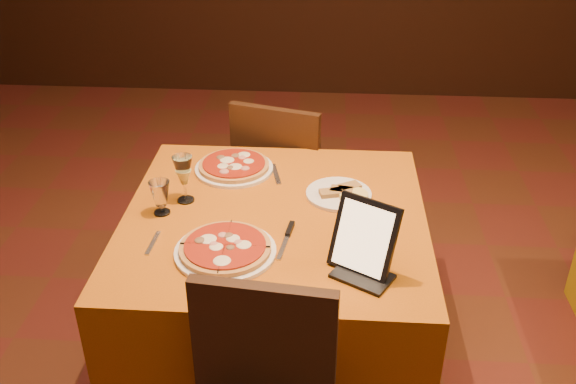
# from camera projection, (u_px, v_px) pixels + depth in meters

# --- Properties ---
(main_table) EXTENTS (1.10, 1.10, 0.75)m
(main_table) POSITION_uv_depth(u_px,v_px,m) (276.00, 295.00, 2.52)
(main_table) COLOR #B4590B
(main_table) RESTS_ON floor
(chair_main_far) EXTENTS (0.48, 0.48, 0.91)m
(chair_main_far) POSITION_uv_depth(u_px,v_px,m) (289.00, 180.00, 3.17)
(chair_main_far) COLOR black
(chair_main_far) RESTS_ON floor
(pizza_near) EXTENTS (0.34, 0.34, 0.03)m
(pizza_near) POSITION_uv_depth(u_px,v_px,m) (225.00, 249.00, 2.12)
(pizza_near) COLOR white
(pizza_near) RESTS_ON main_table
(pizza_far) EXTENTS (0.32, 0.32, 0.03)m
(pizza_far) POSITION_uv_depth(u_px,v_px,m) (234.00, 167.00, 2.63)
(pizza_far) COLOR white
(pizza_far) RESTS_ON main_table
(cutlet_dish) EXTENTS (0.25, 0.25, 0.03)m
(cutlet_dish) POSITION_uv_depth(u_px,v_px,m) (339.00, 193.00, 2.45)
(cutlet_dish) COLOR white
(cutlet_dish) RESTS_ON main_table
(wine_glass) EXTENTS (0.08, 0.08, 0.19)m
(wine_glass) POSITION_uv_depth(u_px,v_px,m) (184.00, 179.00, 2.38)
(wine_glass) COLOR #E4E783
(wine_glass) RESTS_ON main_table
(water_glass) EXTENTS (0.09, 0.09, 0.13)m
(water_glass) POSITION_uv_depth(u_px,v_px,m) (161.00, 198.00, 2.31)
(water_glass) COLOR white
(water_glass) RESTS_ON main_table
(tablet) EXTENTS (0.23, 0.19, 0.24)m
(tablet) POSITION_uv_depth(u_px,v_px,m) (364.00, 237.00, 2.00)
(tablet) COLOR black
(tablet) RESTS_ON main_table
(knife) EXTENTS (0.04, 0.19, 0.01)m
(knife) POSITION_uv_depth(u_px,v_px,m) (285.00, 243.00, 2.17)
(knife) COLOR silver
(knife) RESTS_ON main_table
(fork_near) EXTENTS (0.02, 0.14, 0.01)m
(fork_near) POSITION_uv_depth(u_px,v_px,m) (153.00, 243.00, 2.18)
(fork_near) COLOR #B7B7BE
(fork_near) RESTS_ON main_table
(fork_far) EXTENTS (0.06, 0.17, 0.01)m
(fork_far) POSITION_uv_depth(u_px,v_px,m) (276.00, 174.00, 2.60)
(fork_far) COLOR silver
(fork_far) RESTS_ON main_table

